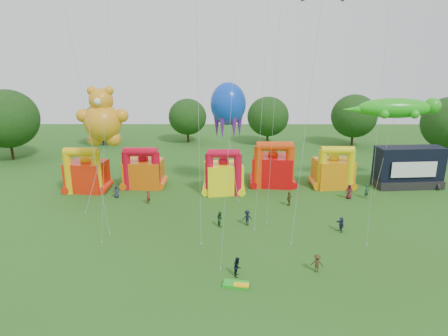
{
  "coord_description": "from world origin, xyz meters",
  "views": [
    {
      "loc": [
        -0.55,
        -23.66,
        17.53
      ],
      "look_at": [
        -0.68,
        18.0,
        5.67
      ],
      "focal_mm": 32.0,
      "sensor_mm": 36.0,
      "label": 1
    }
  ],
  "objects_px": {
    "spectator_0": "(116,192)",
    "spectator_4": "(289,199)",
    "bouncy_castle_0": "(86,174)",
    "bouncy_castle_2": "(224,176)",
    "octopus_kite": "(230,126)",
    "gecko_kite": "(389,133)",
    "stage_trailer": "(408,168)",
    "teddy_bear_kite": "(100,137)"
  },
  "relations": [
    {
      "from": "spectator_0",
      "to": "spectator_4",
      "type": "height_order",
      "value": "spectator_4"
    },
    {
      "from": "bouncy_castle_0",
      "to": "spectator_0",
      "type": "distance_m",
      "value": 5.56
    },
    {
      "from": "bouncy_castle_2",
      "to": "spectator_0",
      "type": "height_order",
      "value": "bouncy_castle_2"
    },
    {
      "from": "octopus_kite",
      "to": "gecko_kite",
      "type": "bearing_deg",
      "value": 3.8
    },
    {
      "from": "bouncy_castle_2",
      "to": "gecko_kite",
      "type": "bearing_deg",
      "value": 5.04
    },
    {
      "from": "stage_trailer",
      "to": "gecko_kite",
      "type": "height_order",
      "value": "gecko_kite"
    },
    {
      "from": "stage_trailer",
      "to": "spectator_0",
      "type": "height_order",
      "value": "stage_trailer"
    },
    {
      "from": "spectator_4",
      "to": "stage_trailer",
      "type": "bearing_deg",
      "value": 151.74
    },
    {
      "from": "stage_trailer",
      "to": "octopus_kite",
      "type": "height_order",
      "value": "octopus_kite"
    },
    {
      "from": "stage_trailer",
      "to": "gecko_kite",
      "type": "xyz_separation_m",
      "value": [
        -3.43,
        -0.7,
        4.87
      ]
    },
    {
      "from": "spectator_4",
      "to": "teddy_bear_kite",
      "type": "bearing_deg",
      "value": -54.06
    },
    {
      "from": "octopus_kite",
      "to": "spectator_4",
      "type": "distance_m",
      "value": 11.88
    },
    {
      "from": "bouncy_castle_0",
      "to": "spectator_0",
      "type": "height_order",
      "value": "bouncy_castle_0"
    },
    {
      "from": "octopus_kite",
      "to": "spectator_0",
      "type": "bearing_deg",
      "value": -170.21
    },
    {
      "from": "bouncy_castle_0",
      "to": "bouncy_castle_2",
      "type": "distance_m",
      "value": 18.23
    },
    {
      "from": "spectator_0",
      "to": "stage_trailer",
      "type": "bearing_deg",
      "value": -10.26
    },
    {
      "from": "teddy_bear_kite",
      "to": "bouncy_castle_0",
      "type": "bearing_deg",
      "value": 130.48
    },
    {
      "from": "bouncy_castle_0",
      "to": "bouncy_castle_2",
      "type": "xyz_separation_m",
      "value": [
        18.22,
        -0.76,
        -0.01
      ]
    },
    {
      "from": "stage_trailer",
      "to": "spectator_0",
      "type": "distance_m",
      "value": 39.16
    },
    {
      "from": "bouncy_castle_2",
      "to": "stage_trailer",
      "type": "distance_m",
      "value": 25.36
    },
    {
      "from": "teddy_bear_kite",
      "to": "spectator_4",
      "type": "height_order",
      "value": "teddy_bear_kite"
    },
    {
      "from": "bouncy_castle_2",
      "to": "octopus_kite",
      "type": "bearing_deg",
      "value": 33.94
    },
    {
      "from": "bouncy_castle_2",
      "to": "spectator_0",
      "type": "bearing_deg",
      "value": -171.82
    },
    {
      "from": "bouncy_castle_2",
      "to": "gecko_kite",
      "type": "xyz_separation_m",
      "value": [
        21.79,
        1.92,
        5.25
      ]
    },
    {
      "from": "bouncy_castle_0",
      "to": "teddy_bear_kite",
      "type": "xyz_separation_m",
      "value": [
        3.65,
        -4.28,
        5.77
      ]
    },
    {
      "from": "bouncy_castle_0",
      "to": "teddy_bear_kite",
      "type": "height_order",
      "value": "teddy_bear_kite"
    },
    {
      "from": "gecko_kite",
      "to": "spectator_4",
      "type": "distance_m",
      "value": 16.78
    },
    {
      "from": "gecko_kite",
      "to": "bouncy_castle_2",
      "type": "bearing_deg",
      "value": -174.96
    },
    {
      "from": "teddy_bear_kite",
      "to": "spectator_0",
      "type": "height_order",
      "value": "teddy_bear_kite"
    },
    {
      "from": "stage_trailer",
      "to": "spectator_4",
      "type": "height_order",
      "value": "stage_trailer"
    },
    {
      "from": "bouncy_castle_0",
      "to": "gecko_kite",
      "type": "bearing_deg",
      "value": 1.67
    },
    {
      "from": "gecko_kite",
      "to": "spectator_0",
      "type": "bearing_deg",
      "value": -173.75
    },
    {
      "from": "bouncy_castle_2",
      "to": "spectator_0",
      "type": "distance_m",
      "value": 13.84
    },
    {
      "from": "bouncy_castle_2",
      "to": "teddy_bear_kite",
      "type": "bearing_deg",
      "value": -166.41
    },
    {
      "from": "bouncy_castle_0",
      "to": "spectator_4",
      "type": "distance_m",
      "value": 26.72
    },
    {
      "from": "bouncy_castle_0",
      "to": "stage_trailer",
      "type": "distance_m",
      "value": 43.48
    },
    {
      "from": "teddy_bear_kite",
      "to": "octopus_kite",
      "type": "bearing_deg",
      "value": 14.78
    },
    {
      "from": "teddy_bear_kite",
      "to": "octopus_kite",
      "type": "height_order",
      "value": "octopus_kite"
    },
    {
      "from": "gecko_kite",
      "to": "stage_trailer",
      "type": "bearing_deg",
      "value": 11.52
    },
    {
      "from": "teddy_bear_kite",
      "to": "gecko_kite",
      "type": "distance_m",
      "value": 36.76
    },
    {
      "from": "teddy_bear_kite",
      "to": "octopus_kite",
      "type": "distance_m",
      "value": 15.89
    },
    {
      "from": "stage_trailer",
      "to": "octopus_kite",
      "type": "bearing_deg",
      "value": -175.1
    }
  ]
}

